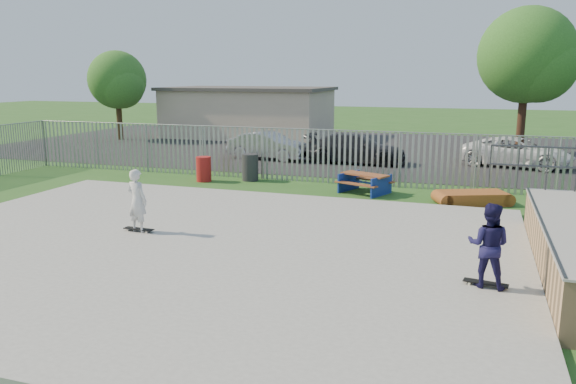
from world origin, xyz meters
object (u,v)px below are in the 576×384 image
(trash_bin_red, at_px, (204,169))
(tree_mid, at_px, (527,55))
(skater_navy, at_px, (489,245))
(tree_left, at_px, (117,80))
(trash_bin_grey, at_px, (250,167))
(car_dark, at_px, (356,149))
(funbox, at_px, (472,198))
(car_white, at_px, (517,152))
(skater_white, at_px, (137,201))
(picnic_table, at_px, (365,183))
(car_silver, at_px, (268,146))

(trash_bin_red, xyz_separation_m, tree_mid, (11.89, 11.88, 4.45))
(skater_navy, bearing_deg, tree_left, -33.01)
(trash_bin_grey, height_order, skater_navy, skater_navy)
(tree_mid, bearing_deg, tree_left, -177.71)
(car_dark, distance_m, tree_left, 16.91)
(trash_bin_red, relative_size, tree_mid, 0.13)
(funbox, relative_size, trash_bin_red, 2.33)
(trash_bin_grey, bearing_deg, car_white, 34.15)
(car_white, height_order, skater_white, skater_white)
(funbox, height_order, skater_navy, skater_navy)
(funbox, relative_size, car_dark, 0.48)
(skater_white, bearing_deg, tree_left, -41.73)
(funbox, relative_size, tree_left, 0.40)
(trash_bin_red, height_order, skater_navy, skater_navy)
(funbox, relative_size, car_white, 0.47)
(picnic_table, xyz_separation_m, skater_white, (-4.34, -7.09, 0.59))
(funbox, bearing_deg, car_white, 55.31)
(car_dark, distance_m, car_white, 7.01)
(car_dark, relative_size, tree_mid, 0.63)
(trash_bin_grey, height_order, car_white, car_white)
(funbox, bearing_deg, tree_mid, 57.72)
(car_silver, bearing_deg, skater_white, -165.85)
(picnic_table, distance_m, car_dark, 6.60)
(car_silver, distance_m, skater_white, 13.44)
(trash_bin_red, bearing_deg, trash_bin_grey, 23.59)
(trash_bin_red, height_order, trash_bin_grey, trash_bin_grey)
(funbox, relative_size, car_silver, 0.56)
(car_silver, bearing_deg, tree_left, 74.90)
(trash_bin_red, relative_size, trash_bin_grey, 0.92)
(skater_navy, bearing_deg, funbox, -78.43)
(trash_bin_red, height_order, skater_white, skater_white)
(tree_mid, bearing_deg, skater_white, -117.52)
(funbox, distance_m, tree_left, 24.41)
(trash_bin_red, distance_m, car_white, 13.68)
(car_dark, bearing_deg, skater_white, 168.46)
(trash_bin_red, relative_size, tree_left, 0.17)
(tree_left, xyz_separation_m, skater_white, (13.24, -18.25, -2.72))
(car_white, bearing_deg, trash_bin_grey, 136.68)
(trash_bin_red, distance_m, skater_navy, 13.18)
(car_dark, distance_m, tree_mid, 10.18)
(picnic_table, distance_m, car_white, 9.27)
(trash_bin_red, xyz_separation_m, skater_navy, (10.09, -8.47, 0.47))
(trash_bin_grey, xyz_separation_m, car_silver, (-1.25, 5.33, 0.16))
(trash_bin_grey, xyz_separation_m, skater_navy, (8.47, -9.17, 0.43))
(trash_bin_grey, bearing_deg, trash_bin_red, -156.41)
(car_dark, xyz_separation_m, tree_left, (-15.94, 4.77, 2.98))
(car_dark, bearing_deg, tree_left, 73.13)
(tree_left, relative_size, skater_navy, 3.45)
(funbox, height_order, trash_bin_grey, trash_bin_grey)
(tree_mid, height_order, skater_white, tree_mid)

